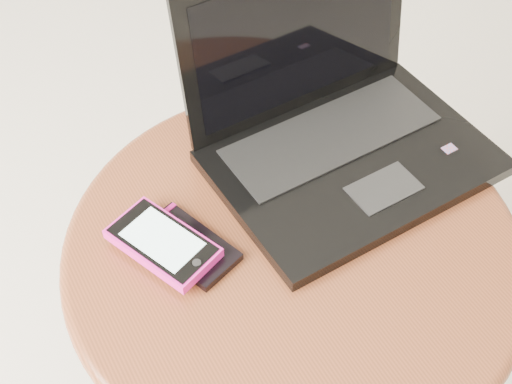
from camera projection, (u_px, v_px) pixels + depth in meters
table at (291, 284)px, 0.91m from camera, size 0.56×0.56×0.44m
laptop at (336, 126)px, 0.91m from camera, size 0.36×0.29×0.23m
phone_black at (188, 245)px, 0.82m from camera, size 0.10×0.13×0.01m
phone_pink at (163, 243)px, 0.81m from camera, size 0.11×0.14×0.02m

